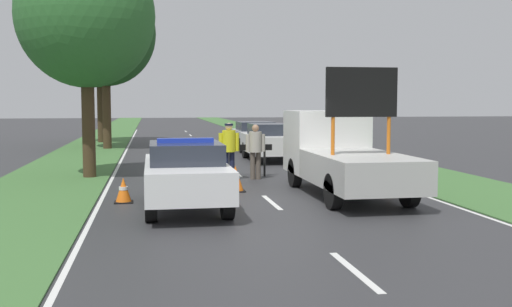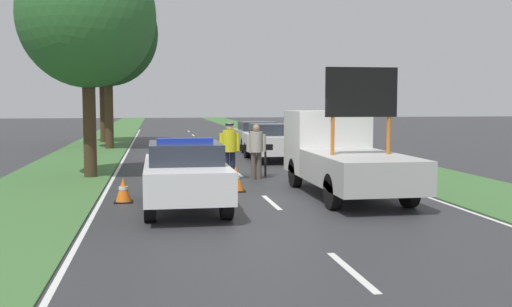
# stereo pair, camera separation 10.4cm
# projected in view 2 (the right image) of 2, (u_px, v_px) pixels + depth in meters

# --- Properties ---
(ground_plane) EXTENTS (160.00, 160.00, 0.00)m
(ground_plane) POSITION_uv_depth(u_px,v_px,m) (270.00, 202.00, 14.57)
(ground_plane) COLOR #333335
(lane_markings) EXTENTS (8.28, 58.83, 0.01)m
(lane_markings) POSITION_uv_depth(u_px,v_px,m) (224.00, 161.00, 24.42)
(lane_markings) COLOR silver
(lane_markings) RESTS_ON ground
(grass_verge_left) EXTENTS (3.39, 120.00, 0.03)m
(grass_verge_left) POSITION_uv_depth(u_px,v_px,m) (98.00, 146.00, 33.24)
(grass_verge_left) COLOR #427038
(grass_verge_left) RESTS_ON ground
(grass_verge_right) EXTENTS (3.39, 120.00, 0.03)m
(grass_verge_right) POSITION_uv_depth(u_px,v_px,m) (304.00, 143.00, 35.19)
(grass_verge_right) COLOR #427038
(grass_verge_right) RESTS_ON ground
(police_car) EXTENTS (1.81, 4.68, 1.61)m
(police_car) POSITION_uv_depth(u_px,v_px,m) (185.00, 173.00, 13.58)
(police_car) COLOR white
(police_car) RESTS_ON ground
(work_truck) EXTENTS (2.06, 5.82, 3.24)m
(work_truck) POSITION_uv_depth(u_px,v_px,m) (341.00, 153.00, 15.85)
(work_truck) COLOR white
(work_truck) RESTS_ON ground
(road_barrier) EXTENTS (2.43, 0.08, 1.05)m
(road_barrier) POSITION_uv_depth(u_px,v_px,m) (236.00, 151.00, 19.35)
(road_barrier) COLOR black
(road_barrier) RESTS_ON ground
(police_officer) EXTENTS (0.64, 0.41, 1.78)m
(police_officer) POSITION_uv_depth(u_px,v_px,m) (230.00, 146.00, 18.51)
(police_officer) COLOR #191E38
(police_officer) RESTS_ON ground
(pedestrian_civilian) EXTENTS (0.62, 0.39, 1.72)m
(pedestrian_civilian) POSITION_uv_depth(u_px,v_px,m) (256.00, 147.00, 18.72)
(pedestrian_civilian) COLOR brown
(pedestrian_civilian) RESTS_ON ground
(traffic_cone_near_police) EXTENTS (0.44, 0.44, 0.61)m
(traffic_cone_near_police) POSITION_uv_depth(u_px,v_px,m) (123.00, 190.00, 14.43)
(traffic_cone_near_police) COLOR black
(traffic_cone_near_police) RESTS_ON ground
(traffic_cone_centre_front) EXTENTS (0.41, 0.41, 0.57)m
(traffic_cone_centre_front) POSITION_uv_depth(u_px,v_px,m) (391.00, 182.00, 16.07)
(traffic_cone_centre_front) COLOR black
(traffic_cone_centre_front) RESTS_ON ground
(traffic_cone_near_truck) EXTENTS (0.51, 0.51, 0.71)m
(traffic_cone_near_truck) POSITION_uv_depth(u_px,v_px,m) (236.00, 179.00, 16.22)
(traffic_cone_near_truck) COLOR black
(traffic_cone_near_truck) RESTS_ON ground
(traffic_cone_behind_barrier) EXTENTS (0.36, 0.36, 0.50)m
(traffic_cone_behind_barrier) POSITION_uv_depth(u_px,v_px,m) (317.00, 165.00, 20.68)
(traffic_cone_behind_barrier) COLOR black
(traffic_cone_behind_barrier) RESTS_ON ground
(queued_car_van_white) EXTENTS (1.93, 4.15, 1.53)m
(queued_car_van_white) POSITION_uv_depth(u_px,v_px,m) (272.00, 141.00, 24.75)
(queued_car_van_white) COLOR silver
(queued_car_van_white) RESTS_ON ground
(queued_car_sedan_silver) EXTENTS (1.94, 4.38, 1.45)m
(queued_car_sedan_silver) POSITION_uv_depth(u_px,v_px,m) (257.00, 135.00, 29.99)
(queued_car_sedan_silver) COLOR #B2B2B7
(queued_car_sedan_silver) RESTS_ON ground
(roadside_tree_near_left) EXTENTS (4.81, 4.81, 8.34)m
(roadside_tree_near_left) POSITION_uv_depth(u_px,v_px,m) (102.00, 45.00, 35.47)
(roadside_tree_near_left) COLOR #42301E
(roadside_tree_near_left) RESTS_ON ground
(roadside_tree_near_right) EXTENTS (5.13, 5.13, 8.62)m
(roadside_tree_near_right) POSITION_uv_depth(u_px,v_px,m) (107.00, 34.00, 30.54)
(roadside_tree_near_right) COLOR #42301E
(roadside_tree_near_right) RESTS_ON ground
(roadside_tree_mid_left) EXTENTS (4.31, 4.31, 7.40)m
(roadside_tree_mid_left) POSITION_uv_depth(u_px,v_px,m) (87.00, 16.00, 18.79)
(roadside_tree_mid_left) COLOR #42301E
(roadside_tree_mid_left) RESTS_ON ground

